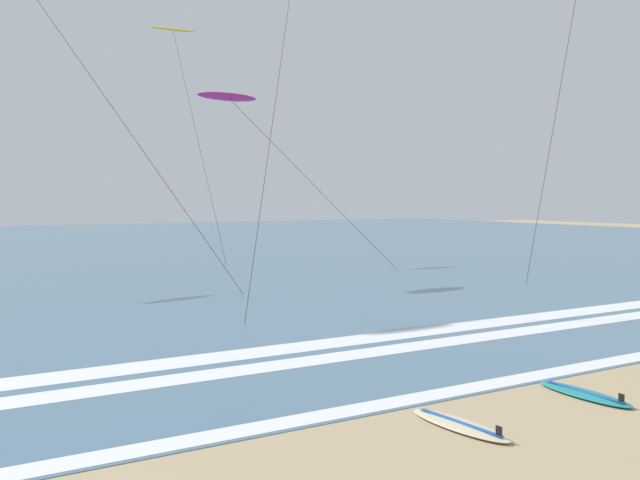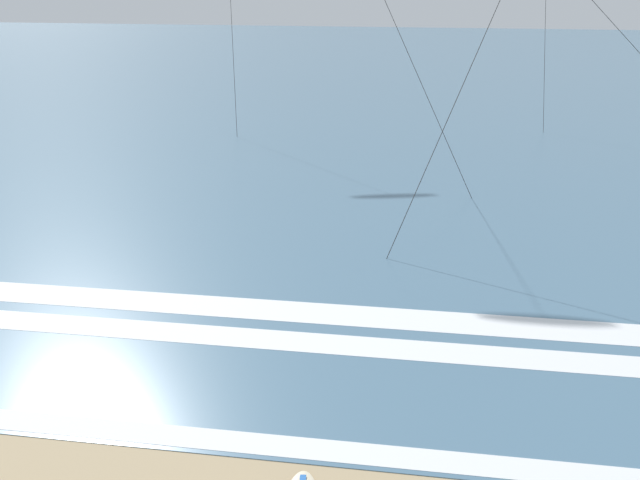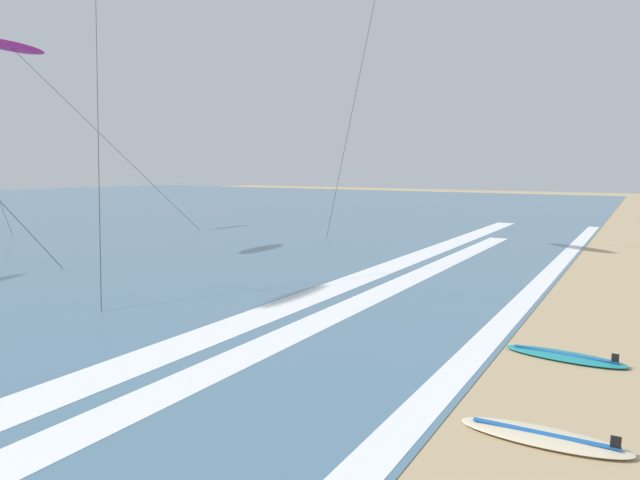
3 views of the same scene
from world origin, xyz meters
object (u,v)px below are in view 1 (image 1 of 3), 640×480
at_px(surfboard_left_pile, 460,425).
at_px(kite_magenta_high_right, 228,98).
at_px(surfboard_right_spare, 584,394).
at_px(kite_yellow_low_near, 173,31).

distance_m(surfboard_left_pile, kite_magenta_high_right, 24.84).
relative_size(surfboard_left_pile, surfboard_right_spare, 1.02).
xyz_separation_m(surfboard_right_spare, kite_magenta_high_right, (1.91, 22.51, 8.68)).
height_order(kite_yellow_low_near, kite_magenta_high_right, kite_yellow_low_near).
bearing_deg(kite_yellow_low_near, surfboard_right_spare, -95.75).
height_order(surfboard_left_pile, kite_yellow_low_near, kite_yellow_low_near).
relative_size(surfboard_right_spare, kite_yellow_low_near, 0.14).
bearing_deg(surfboard_left_pile, kite_magenta_high_right, 76.95).
relative_size(surfboard_left_pile, kite_magenta_high_right, 0.20).
bearing_deg(kite_magenta_high_right, surfboard_left_pile, -103.05).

